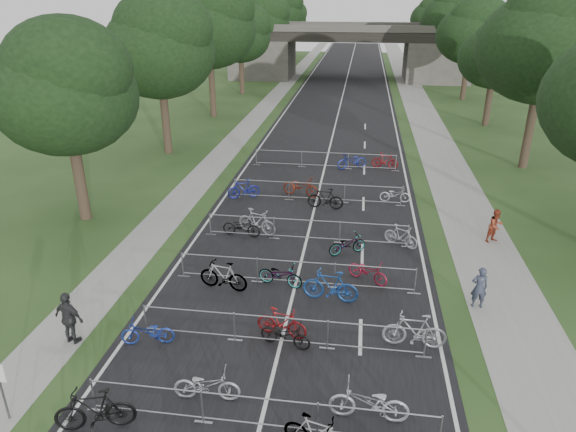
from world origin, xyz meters
name	(u,v)px	position (x,y,z in m)	size (l,w,h in m)	color
road	(342,100)	(0.00, 50.00, 0.01)	(11.00, 140.00, 0.01)	black
sidewalk_right	(417,102)	(8.00, 50.00, 0.01)	(3.00, 140.00, 0.01)	gray
sidewalk_left	(274,98)	(-7.50, 50.00, 0.01)	(2.00, 140.00, 0.01)	gray
lane_markings	(342,100)	(0.00, 50.00, 0.00)	(0.12, 140.00, 0.00)	silver
overpass_bridge	(348,52)	(0.00, 65.00, 3.53)	(31.00, 8.00, 7.05)	#494641
tree_left_0	(66,90)	(-11.39, 15.93, 6.49)	(6.72, 6.72, 10.25)	#33261C
tree_left_1	(160,47)	(-11.39, 27.93, 7.30)	(7.56, 7.56, 11.53)	#33261C
tree_right_1	(548,42)	(13.11, 27.93, 7.90)	(8.18, 8.18, 12.47)	#33261C
tree_left_2	(209,24)	(-11.39, 39.93, 8.12)	(8.40, 8.40, 12.81)	#33261C
tree_right_2	(497,55)	(13.11, 39.93, 5.95)	(6.16, 6.16, 9.39)	#33261C
tree_left_3	(241,34)	(-11.39, 51.93, 6.49)	(6.72, 6.72, 10.25)	#33261C
tree_right_3	(472,32)	(13.11, 51.93, 6.92)	(7.17, 7.17, 10.93)	#33261C
tree_left_4	(261,21)	(-11.39, 63.93, 7.30)	(7.56, 7.56, 11.53)	#33261C
tree_right_4	(456,17)	(13.11, 63.93, 7.90)	(8.18, 8.18, 12.47)	#33261C
tree_left_5	(276,11)	(-11.39, 75.93, 8.12)	(8.40, 8.40, 12.81)	#33261C
tree_right_5	(441,28)	(13.11, 75.93, 5.95)	(6.16, 6.16, 9.39)	#33261C
tree_left_6	(288,19)	(-11.39, 87.93, 6.49)	(6.72, 6.72, 10.25)	#33261C
tree_right_6	(433,17)	(13.11, 87.93, 6.92)	(7.17, 7.17, 10.93)	#33261C
barrier_row_1	(259,413)	(0.00, 3.60, 0.55)	(9.70, 0.08, 1.10)	#919398
barrier_row_2	(280,331)	(0.00, 7.20, 0.55)	(9.70, 0.08, 1.10)	#919398
barrier_row_3	(295,273)	(0.00, 11.00, 0.55)	(9.70, 0.08, 1.10)	#919398
barrier_row_4	(307,230)	(0.00, 15.00, 0.55)	(9.70, 0.08, 1.10)	#919398
barrier_row_5	(316,192)	(0.00, 20.00, 0.55)	(9.70, 0.08, 1.10)	#919398
barrier_row_6	(325,160)	(0.00, 26.00, 0.55)	(9.70, 0.08, 1.10)	#919398
bike_4	(95,410)	(-4.25, 3.02, 0.63)	(0.59, 2.10, 1.26)	black
bike_5	(207,385)	(-1.67, 4.48, 0.50)	(0.66, 1.90, 1.00)	#94949B
bike_7	(369,403)	(2.84, 4.35, 0.57)	(0.75, 2.15, 1.13)	#A5A5AD
bike_8	(148,332)	(-4.30, 6.62, 0.46)	(0.61, 1.74, 0.91)	navy
bike_9	(282,323)	(-0.03, 7.66, 0.53)	(0.50, 1.76, 1.06)	maroon
bike_10	(285,334)	(0.17, 7.16, 0.45)	(0.60, 1.72, 0.90)	black
bike_11	(414,331)	(4.30, 7.72, 0.62)	(0.58, 2.06, 1.24)	gray
bike_12	(223,276)	(-2.72, 10.30, 0.60)	(0.56, 1.99, 1.19)	#919398
bike_13	(280,275)	(-0.58, 10.88, 0.48)	(0.63, 1.82, 0.96)	#919398
bike_14	(330,286)	(1.43, 10.07, 0.63)	(0.59, 2.10, 1.26)	navy
bike_15	(368,271)	(2.82, 11.68, 0.46)	(0.62, 1.76, 0.93)	maroon
bike_16	(241,227)	(-3.11, 15.08, 0.49)	(0.65, 1.85, 0.97)	black
bike_17	(257,222)	(-2.44, 15.47, 0.62)	(0.58, 2.05, 1.23)	gray
bike_18	(347,244)	(1.92, 13.96, 0.46)	(0.61, 1.76, 0.92)	#919398
bike_19	(401,236)	(4.30, 15.06, 0.50)	(0.47, 1.68, 1.01)	#A5A5AD
bike_20	(244,189)	(-4.09, 19.91, 0.55)	(0.52, 1.84, 1.10)	navy
bike_21	(301,186)	(-0.96, 20.71, 0.57)	(0.75, 2.16, 1.13)	maroon
bike_22	(325,198)	(0.56, 19.04, 0.58)	(0.55, 1.93, 1.16)	black
bike_23	(395,195)	(4.30, 20.51, 0.44)	(0.58, 1.66, 0.87)	#ACADB4
bike_26	(352,161)	(1.78, 26.08, 0.54)	(0.71, 2.05, 1.08)	navy
bike_27	(385,161)	(3.92, 26.43, 0.53)	(0.50, 1.76, 1.06)	maroon
pedestrian_a	(479,288)	(6.80, 10.43, 0.82)	(0.59, 0.39, 1.63)	#2F3447
pedestrian_b	(496,226)	(8.62, 16.15, 0.79)	(0.77, 0.60, 1.59)	maroon
pedestrian_c	(69,318)	(-6.80, 6.36, 0.93)	(1.09, 0.45, 1.86)	#2A2B2D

